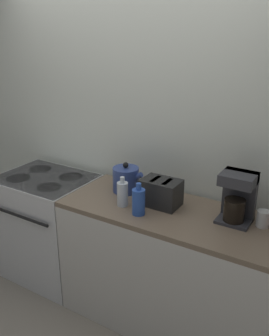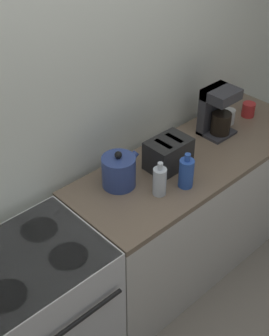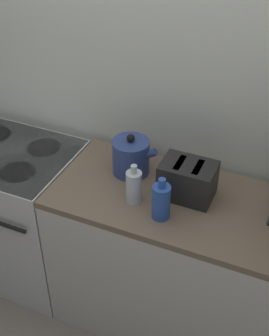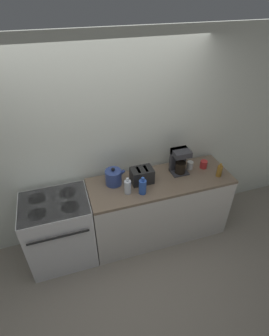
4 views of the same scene
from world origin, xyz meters
TOP-DOWN VIEW (x-y plane):
  - ground_plane at (0.00, 0.00)m, footprint 12.00×12.00m
  - wall_back at (0.00, 0.69)m, footprint 8.00×0.05m
  - stove at (-0.66, 0.30)m, footprint 0.77×0.65m
  - counter_block at (0.64, 0.32)m, footprint 1.80×0.63m
  - kettle at (0.07, 0.43)m, footprint 0.25×0.20m
  - toaster at (0.41, 0.36)m, footprint 0.27×0.19m
  - coffee_maker at (0.92, 0.41)m, footprint 0.21×0.19m
  - bottle_blue at (0.35, 0.16)m, footprint 0.09×0.09m
  - bottle_clear at (0.18, 0.21)m, footprint 0.08×0.08m
  - cup_white at (1.09, 0.43)m, footprint 0.08×0.08m
  - cup_red at (1.28, 0.39)m, footprint 0.09×0.09m

SIDE VIEW (x-z plane):
  - ground_plane at x=0.00m, z-range 0.00..0.00m
  - counter_block at x=0.64m, z-range 0.00..0.94m
  - stove at x=-0.66m, z-range 0.01..0.95m
  - cup_red at x=1.28m, z-range 0.94..1.04m
  - cup_white at x=1.09m, z-range 0.94..1.04m
  - bottle_clear at x=0.18m, z-range 0.92..1.13m
  - bottle_blue at x=0.35m, z-range 0.92..1.14m
  - toaster at x=0.41m, z-range 0.94..1.12m
  - kettle at x=0.07m, z-range 0.92..1.15m
  - coffee_maker at x=0.92m, z-range 0.94..1.27m
  - wall_back at x=0.00m, z-range 0.00..2.60m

